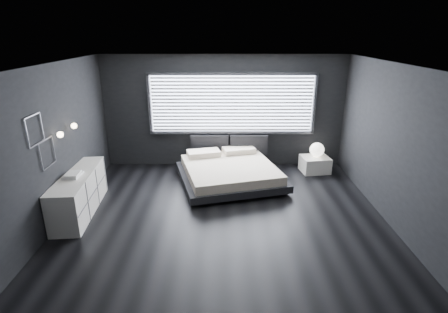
{
  "coord_description": "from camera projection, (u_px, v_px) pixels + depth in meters",
  "views": [
    {
      "loc": [
        -0.01,
        -5.85,
        3.32
      ],
      "look_at": [
        0.0,
        0.85,
        0.9
      ],
      "focal_mm": 28.0,
      "sensor_mm": 36.0,
      "label": 1
    }
  ],
  "objects": [
    {
      "name": "bed",
      "position": [
        229.0,
        172.0,
        8.03
      ],
      "size": [
        2.66,
        2.58,
        0.57
      ],
      "color": "black",
      "rests_on": "ground"
    },
    {
      "name": "sconce_far",
      "position": [
        74.0,
        126.0,
        6.69
      ],
      "size": [
        0.18,
        0.11,
        0.11
      ],
      "color": "silver",
      "rests_on": "ground"
    },
    {
      "name": "room",
      "position": [
        224.0,
        146.0,
        6.15
      ],
      "size": [
        6.04,
        6.0,
        2.8
      ],
      "color": "black",
      "rests_on": "ground"
    },
    {
      "name": "sconce_near",
      "position": [
        60.0,
        135.0,
        6.12
      ],
      "size": [
        0.18,
        0.11,
        0.11
      ],
      "color": "silver",
      "rests_on": "ground"
    },
    {
      "name": "book_stack",
      "position": [
        73.0,
        175.0,
        6.45
      ],
      "size": [
        0.29,
        0.37,
        0.07
      ],
      "color": "silver",
      "rests_on": "dresser"
    },
    {
      "name": "wall_art_upper",
      "position": [
        35.0,
        130.0,
        5.47
      ],
      "size": [
        0.01,
        0.48,
        0.48
      ],
      "color": "#47474C",
      "rests_on": "ground"
    },
    {
      "name": "dresser",
      "position": [
        79.0,
        193.0,
        6.68
      ],
      "size": [
        0.69,
        1.98,
        0.78
      ],
      "color": "silver",
      "rests_on": "ground"
    },
    {
      "name": "nightstand",
      "position": [
        315.0,
        164.0,
        8.67
      ],
      "size": [
        0.73,
        0.64,
        0.39
      ],
      "primitive_type": "cube",
      "rotation": [
        0.0,
        0.0,
        0.14
      ],
      "color": "silver",
      "rests_on": "ground"
    },
    {
      "name": "headboard",
      "position": [
        229.0,
        145.0,
        8.91
      ],
      "size": [
        1.96,
        0.16,
        0.52
      ],
      "color": "black",
      "rests_on": "ground"
    },
    {
      "name": "window",
      "position": [
        232.0,
        104.0,
        8.61
      ],
      "size": [
        4.14,
        0.09,
        1.52
      ],
      "color": "white",
      "rests_on": "ground"
    },
    {
      "name": "orb_lamp",
      "position": [
        317.0,
        150.0,
        8.58
      ],
      "size": [
        0.35,
        0.35,
        0.35
      ],
      "primitive_type": "sphere",
      "color": "white",
      "rests_on": "nightstand"
    },
    {
      "name": "wall_art_lower",
      "position": [
        47.0,
        153.0,
        5.87
      ],
      "size": [
        0.01,
        0.48,
        0.48
      ],
      "color": "#47474C",
      "rests_on": "ground"
    }
  ]
}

